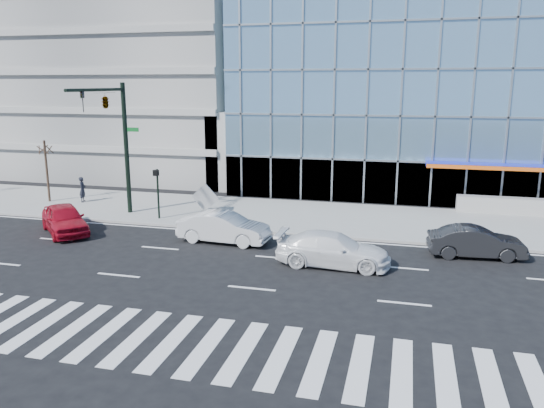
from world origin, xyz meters
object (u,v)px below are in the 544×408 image
at_px(red_sedan, 64,219).
at_px(tilted_panel, 205,197).
at_px(ped_signal_post, 157,186).
at_px(street_tree_near, 45,149).
at_px(traffic_signal, 112,117).
at_px(white_suv, 333,249).
at_px(white_sedan, 224,227).
at_px(pedestrian, 83,189).
at_px(dark_sedan, 476,242).

relative_size(red_sedan, tilted_panel, 3.63).
height_order(ped_signal_post, tilted_panel, ped_signal_post).
relative_size(street_tree_near, tilted_panel, 3.25).
distance_m(traffic_signal, white_suv, 15.60).
relative_size(traffic_signal, tilted_panel, 6.15).
distance_m(ped_signal_post, white_sedan, 6.28).
height_order(traffic_signal, pedestrian, traffic_signal).
bearing_deg(pedestrian, traffic_signal, -140.99).
bearing_deg(red_sedan, ped_signal_post, -2.11).
relative_size(white_suv, tilted_panel, 3.99).
distance_m(white_sedan, dark_sedan, 12.45).
height_order(ped_signal_post, pedestrian, ped_signal_post).
bearing_deg(pedestrian, tilted_panel, -108.92).
xyz_separation_m(ped_signal_post, pedestrian, (-7.11, 2.96, -1.13)).
height_order(street_tree_near, red_sedan, street_tree_near).
relative_size(ped_signal_post, dark_sedan, 0.68).
bearing_deg(traffic_signal, white_sedan, -19.62).
height_order(traffic_signal, red_sedan, traffic_signal).
relative_size(traffic_signal, dark_sedan, 1.80).
relative_size(street_tree_near, pedestrian, 2.45).
relative_size(white_suv, red_sedan, 1.10).
xyz_separation_m(traffic_signal, white_sedan, (7.77, -2.77, -5.37)).
bearing_deg(street_tree_near, tilted_panel, -1.00).
bearing_deg(white_sedan, red_sedan, 97.41).
height_order(traffic_signal, white_suv, traffic_signal).
distance_m(white_suv, red_sedan, 15.18).
distance_m(dark_sedan, red_sedan, 21.56).
relative_size(traffic_signal, pedestrian, 4.63).
xyz_separation_m(street_tree_near, white_suv, (20.77, -7.90, -3.03)).
height_order(white_sedan, tilted_panel, tilted_panel).
xyz_separation_m(traffic_signal, white_suv, (13.77, -4.97, -5.41)).
bearing_deg(dark_sedan, red_sedan, 88.17).
distance_m(dark_sedan, pedestrian, 25.39).
distance_m(traffic_signal, pedestrian, 7.68).
bearing_deg(tilted_panel, ped_signal_post, -131.89).
xyz_separation_m(white_suv, white_sedan, (-6.00, 2.20, 0.04)).
relative_size(ped_signal_post, street_tree_near, 0.71).
bearing_deg(white_sedan, tilted_panel, 33.96).
distance_m(white_suv, white_sedan, 6.39).
height_order(red_sedan, tilted_panel, tilted_panel).
bearing_deg(traffic_signal, street_tree_near, 157.29).
xyz_separation_m(ped_signal_post, white_suv, (11.27, -5.34, -1.39)).
bearing_deg(pedestrian, white_suv, -129.46).
relative_size(white_sedan, tilted_panel, 3.69).
xyz_separation_m(white_suv, tilted_panel, (-9.19, 7.70, 0.32)).
xyz_separation_m(white_sedan, tilted_panel, (-3.19, 5.50, 0.28)).
height_order(traffic_signal, ped_signal_post, traffic_signal).
bearing_deg(white_suv, ped_signal_post, 65.70).
relative_size(white_suv, pedestrian, 3.00).
bearing_deg(street_tree_near, ped_signal_post, -15.06).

